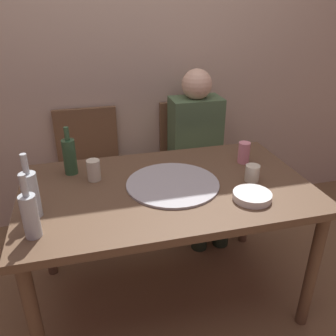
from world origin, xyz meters
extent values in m
plane|color=brown|center=(0.00, 0.00, 0.00)|extent=(8.00, 8.00, 0.00)
cube|color=#BCA893|center=(0.00, 1.04, 1.30)|extent=(6.00, 0.10, 2.60)
cube|color=brown|center=(0.00, 0.00, 0.72)|extent=(1.45, 0.86, 0.04)
cylinder|color=brown|center=(-0.66, -0.37, 0.35)|extent=(0.06, 0.06, 0.70)
cylinder|color=brown|center=(0.66, -0.37, 0.35)|extent=(0.06, 0.06, 0.70)
cylinder|color=brown|center=(-0.66, 0.37, 0.35)|extent=(0.06, 0.06, 0.70)
cylinder|color=brown|center=(0.66, 0.37, 0.35)|extent=(0.06, 0.06, 0.70)
cylinder|color=#ADADB2|center=(0.03, 0.00, 0.75)|extent=(0.47, 0.47, 0.01)
cylinder|color=#2D5133|center=(-0.46, 0.27, 0.84)|extent=(0.07, 0.07, 0.19)
cylinder|color=#2D5133|center=(-0.46, 0.27, 0.97)|extent=(0.03, 0.03, 0.07)
cylinder|color=#B2BCC1|center=(-0.62, -0.27, 0.84)|extent=(0.07, 0.07, 0.18)
cylinder|color=#B2BCC1|center=(-0.62, -0.27, 0.97)|extent=(0.02, 0.02, 0.09)
cylinder|color=#B2BCC1|center=(-0.62, -0.12, 0.85)|extent=(0.07, 0.07, 0.20)
cylinder|color=#B2BCC1|center=(-0.62, -0.12, 0.99)|extent=(0.03, 0.03, 0.09)
cylinder|color=beige|center=(0.44, -0.06, 0.79)|extent=(0.07, 0.07, 0.09)
cylinder|color=beige|center=(-0.35, 0.16, 0.80)|extent=(0.07, 0.07, 0.11)
cylinder|color=pink|center=(0.49, 0.16, 0.81)|extent=(0.07, 0.07, 0.12)
cylinder|color=white|center=(0.36, -0.23, 0.76)|extent=(0.18, 0.18, 0.03)
cube|color=brown|center=(-0.36, 0.75, 0.45)|extent=(0.44, 0.44, 0.05)
cube|color=brown|center=(-0.36, 0.95, 0.68)|extent=(0.44, 0.04, 0.45)
cylinder|color=brown|center=(-0.17, 0.56, 0.21)|extent=(0.04, 0.04, 0.42)
cylinder|color=brown|center=(-0.55, 0.56, 0.21)|extent=(0.04, 0.04, 0.42)
cylinder|color=brown|center=(-0.17, 0.94, 0.21)|extent=(0.04, 0.04, 0.42)
cylinder|color=brown|center=(-0.55, 0.94, 0.21)|extent=(0.04, 0.04, 0.42)
cube|color=brown|center=(0.41, 0.75, 0.45)|extent=(0.44, 0.44, 0.05)
cube|color=brown|center=(0.41, 0.95, 0.68)|extent=(0.44, 0.04, 0.45)
cylinder|color=brown|center=(0.60, 0.56, 0.21)|extent=(0.04, 0.04, 0.42)
cylinder|color=brown|center=(0.22, 0.56, 0.21)|extent=(0.04, 0.04, 0.42)
cylinder|color=brown|center=(0.60, 0.94, 0.21)|extent=(0.04, 0.04, 0.42)
cylinder|color=brown|center=(0.22, 0.94, 0.21)|extent=(0.04, 0.04, 0.42)
cube|color=#4C6B47|center=(0.41, 0.77, 0.71)|extent=(0.36, 0.22, 0.52)
sphere|color=beige|center=(0.41, 0.77, 1.06)|extent=(0.21, 0.21, 0.21)
cylinder|color=black|center=(0.49, 0.57, 0.45)|extent=(0.12, 0.40, 0.12)
cylinder|color=black|center=(0.33, 0.57, 0.45)|extent=(0.12, 0.40, 0.12)
cylinder|color=black|center=(0.49, 0.37, 0.23)|extent=(0.11, 0.11, 0.45)
cylinder|color=black|center=(0.33, 0.37, 0.23)|extent=(0.11, 0.11, 0.45)
camera|label=1|loc=(-0.38, -1.51, 1.61)|focal=37.61mm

